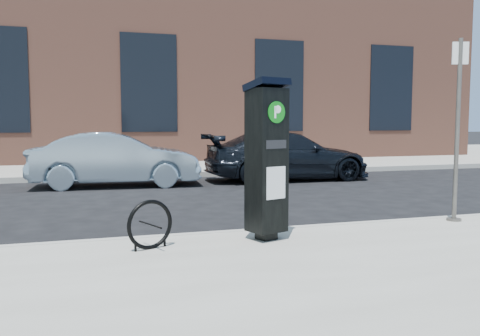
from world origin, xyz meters
name	(u,v)px	position (x,y,z in m)	size (l,w,h in m)	color
ground	(259,239)	(0.00, 0.00, 0.00)	(120.00, 120.00, 0.00)	black
sidewalk_far	(144,160)	(0.00, 14.00, 0.07)	(60.00, 12.00, 0.15)	gray
curb_near	(260,234)	(0.00, -0.02, 0.07)	(60.00, 0.12, 0.16)	#9E9B93
curb_far	(168,175)	(0.00, 8.02, 0.07)	(60.00, 0.12, 0.16)	#9E9B93
building	(135,65)	(0.00, 17.00, 4.15)	(28.00, 10.05, 8.25)	brown
parking_kiosk	(267,158)	(-0.12, -0.60, 1.18)	(0.57, 0.53, 2.01)	black
sign_pole	(457,131)	(2.98, -0.30, 1.48)	(0.23, 0.21, 2.69)	#4A4541
bike_rack	(150,225)	(-1.58, -0.67, 0.43)	(0.56, 0.26, 0.58)	black
car_silver	(116,159)	(-1.54, 6.52, 0.68)	(1.44, 4.13, 1.36)	#869AAA
car_dark	(287,156)	(3.12, 6.56, 0.67)	(1.88, 4.61, 1.34)	black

